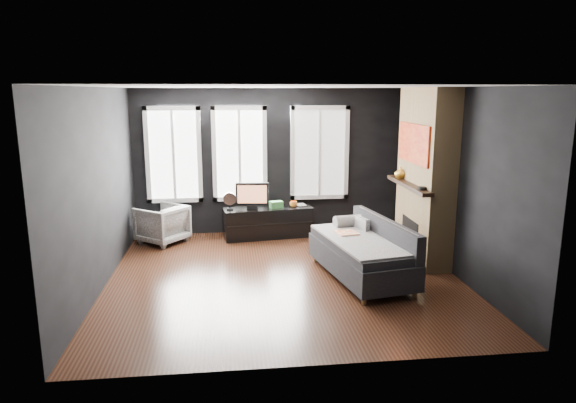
{
  "coord_description": "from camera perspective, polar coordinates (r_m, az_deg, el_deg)",
  "views": [
    {
      "loc": [
        -0.75,
        -7.03,
        2.65
      ],
      "look_at": [
        0.1,
        0.3,
        1.05
      ],
      "focal_mm": 32.0,
      "sensor_mm": 36.0,
      "label": 1
    }
  ],
  "objects": [
    {
      "name": "storage_box",
      "position": [
        9.35,
        -1.31,
        -0.34
      ],
      "size": [
        0.26,
        0.2,
        0.12
      ],
      "primitive_type": "cube",
      "rotation": [
        0.0,
        0.0,
        0.29
      ],
      "color": "#387D3C",
      "rests_on": "media_console"
    },
    {
      "name": "wall_left",
      "position": [
        7.36,
        -20.27,
        1.3
      ],
      "size": [
        0.02,
        5.0,
        2.7
      ],
      "primitive_type": "cube",
      "color": "black",
      "rests_on": "ground"
    },
    {
      "name": "wall_back",
      "position": [
        9.64,
        -2.11,
        4.48
      ],
      "size": [
        5.0,
        0.02,
        2.7
      ],
      "primitive_type": "cube",
      "color": "black",
      "rests_on": "ground"
    },
    {
      "name": "floor",
      "position": [
        7.55,
        -0.5,
        -8.32
      ],
      "size": [
        5.0,
        5.0,
        0.0
      ],
      "primitive_type": "plane",
      "color": "black",
      "rests_on": "ground"
    },
    {
      "name": "monitor",
      "position": [
        9.26,
        -4.0,
        0.83
      ],
      "size": [
        0.62,
        0.19,
        0.54
      ],
      "primitive_type": null,
      "rotation": [
        0.0,
        0.0,
        -0.1
      ],
      "color": "black",
      "rests_on": "media_console"
    },
    {
      "name": "armchair",
      "position": [
        9.34,
        -13.81,
        -2.25
      ],
      "size": [
        0.98,
        0.99,
        0.74
      ],
      "primitive_type": "imported",
      "rotation": [
        0.0,
        0.0,
        -2.25
      ],
      "color": "silver",
      "rests_on": "floor"
    },
    {
      "name": "media_console",
      "position": [
        9.46,
        -2.26,
        -2.32
      ],
      "size": [
        1.66,
        0.71,
        0.55
      ],
      "primitive_type": null,
      "rotation": [
        0.0,
        0.0,
        0.14
      ],
      "color": "black",
      "rests_on": "floor"
    },
    {
      "name": "ceiling",
      "position": [
        7.07,
        -0.54,
        12.64
      ],
      "size": [
        5.0,
        5.0,
        0.0
      ],
      "primitive_type": "plane",
      "color": "white",
      "rests_on": "ground"
    },
    {
      "name": "book",
      "position": [
        9.54,
        0.94,
        0.23
      ],
      "size": [
        0.17,
        0.04,
        0.23
      ],
      "primitive_type": "imported",
      "rotation": [
        0.0,
        0.0,
        0.11
      ],
      "color": "#BBB294",
      "rests_on": "media_console"
    },
    {
      "name": "mug",
      "position": [
        9.42,
        0.61,
        -0.21
      ],
      "size": [
        0.17,
        0.16,
        0.14
      ],
      "primitive_type": "imported",
      "rotation": [
        0.0,
        0.0,
        0.41
      ],
      "color": "orange",
      "rests_on": "media_console"
    },
    {
      "name": "sofa",
      "position": [
        7.44,
        8.13,
        -5.29
      ],
      "size": [
        1.33,
        2.12,
        0.85
      ],
      "primitive_type": null,
      "rotation": [
        0.0,
        0.0,
        0.18
      ],
      "color": "black",
      "rests_on": "floor"
    },
    {
      "name": "windows",
      "position": [
        9.5,
        -4.9,
        10.56
      ],
      "size": [
        4.0,
        0.16,
        1.76
      ],
      "primitive_type": null,
      "color": "white",
      "rests_on": "wall_back"
    },
    {
      "name": "mantel_vase",
      "position": [
        8.65,
        12.36,
        3.14
      ],
      "size": [
        0.21,
        0.22,
        0.19
      ],
      "primitive_type": "imported",
      "rotation": [
        0.0,
        0.0,
        -0.1
      ],
      "color": "#E1C745",
      "rests_on": "fireplace"
    },
    {
      "name": "wall_right",
      "position": [
        7.85,
        17.95,
        2.11
      ],
      "size": [
        0.02,
        5.0,
        2.7
      ],
      "primitive_type": "cube",
      "color": "black",
      "rests_on": "ground"
    },
    {
      "name": "fireplace",
      "position": [
        8.32,
        15.0,
        2.83
      ],
      "size": [
        0.7,
        1.62,
        2.7
      ],
      "primitive_type": null,
      "color": "#93724C",
      "rests_on": "floor"
    },
    {
      "name": "stripe_pillow",
      "position": [
        7.87,
        8.21,
        -2.91
      ],
      "size": [
        0.17,
        0.32,
        0.32
      ],
      "primitive_type": "cube",
      "rotation": [
        0.0,
        0.0,
        0.31
      ],
      "color": "gray",
      "rests_on": "sofa"
    },
    {
      "name": "mantel_clock",
      "position": [
        7.74,
        14.72,
        1.42
      ],
      "size": [
        0.16,
        0.16,
        0.04
      ],
      "primitive_type": "cylinder",
      "rotation": [
        0.0,
        0.0,
        -0.23
      ],
      "color": "black",
      "rests_on": "fireplace"
    },
    {
      "name": "desk_fan",
      "position": [
        9.24,
        -6.5,
        0.08
      ],
      "size": [
        0.24,
        0.24,
        0.33
      ],
      "primitive_type": null,
      "rotation": [
        0.0,
        0.0,
        0.03
      ],
      "color": "#A2A2A2",
      "rests_on": "media_console"
    }
  ]
}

